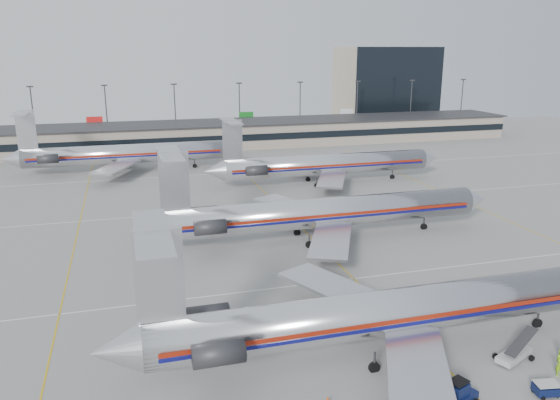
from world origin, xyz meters
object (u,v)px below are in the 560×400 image
object	(u,v)px
tug_center	(460,394)
belt_loader	(515,353)
jet_second_row	(319,213)
jet_foreground	(386,312)

from	to	relation	value
tug_center	belt_loader	distance (m)	8.55
belt_loader	jet_second_row	bearing A→B (deg)	75.41
jet_second_row	tug_center	size ratio (longest dim) A/B	18.01
tug_center	jet_foreground	bearing A→B (deg)	82.76
jet_second_row	belt_loader	xyz separation A→B (m)	(5.33, -31.52, -3.10)
jet_foreground	belt_loader	world-z (taller)	jet_foreground
jet_foreground	tug_center	bearing A→B (deg)	-76.61
belt_loader	tug_center	bearing A→B (deg)	-177.61
jet_foreground	tug_center	world-z (taller)	jet_foreground
jet_foreground	belt_loader	bearing A→B (deg)	-22.91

